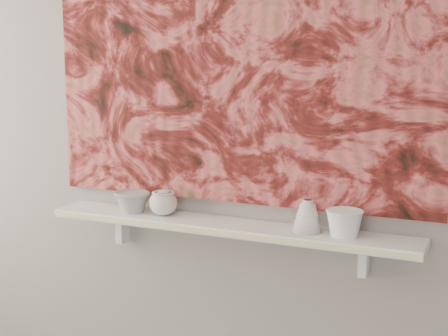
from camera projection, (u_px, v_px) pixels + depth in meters
The scene contains 11 objects.
wall_back at pixel (236, 105), 2.27m from camera, with size 3.60×3.60×0.00m, color gray.
shelf at pixel (226, 226), 2.26m from camera, with size 1.40×0.18×0.03m, color white.
shelf_stripe at pixel (215, 233), 2.17m from camera, with size 1.40×0.01×0.02m, color beige.
bracket_left at pixel (122, 228), 2.53m from camera, with size 0.03×0.06×0.12m, color white.
bracket_right at pixel (364, 259), 2.13m from camera, with size 0.03×0.06×0.12m, color white.
painting at pixel (235, 52), 2.23m from camera, with size 1.50×0.03×1.10m, color maroon.
house_motif at pixel (357, 144), 2.08m from camera, with size 0.09×0.00×0.08m, color black.
bowl_grey at pixel (132, 202), 2.41m from camera, with size 0.14×0.14×0.08m, color #9D9D9B, non-canonical shape.
cup_cream at pixel (163, 203), 2.35m from camera, with size 0.10×0.10×0.10m, color beige, non-canonical shape.
bell_vessel at pixel (307, 216), 2.12m from camera, with size 0.10×0.10×0.11m, color beige, non-canonical shape.
bowl_white at pixel (344, 223), 2.07m from camera, with size 0.12×0.12×0.09m, color silver, non-canonical shape.
Camera 1 is at (0.91, -0.49, 1.49)m, focal length 50.00 mm.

